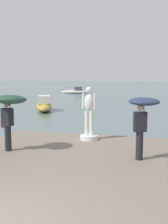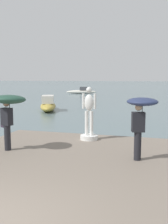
% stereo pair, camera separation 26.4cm
% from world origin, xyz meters
% --- Properties ---
extents(ground_plane, '(400.00, 400.00, 0.00)m').
position_xyz_m(ground_plane, '(0.00, 40.00, 0.00)').
color(ground_plane, slate).
extents(pier, '(7.27, 10.87, 0.40)m').
position_xyz_m(pier, '(0.00, 2.44, 0.20)').
color(pier, slate).
rests_on(pier, ground).
extents(statue_white_figure, '(0.72, 0.72, 2.14)m').
position_xyz_m(statue_white_figure, '(0.16, 6.87, 1.21)').
color(statue_white_figure, white).
rests_on(statue_white_figure, pier).
extents(onlooker_left, '(1.39, 1.40, 1.95)m').
position_xyz_m(onlooker_left, '(-2.05, 4.53, 1.98)').
color(onlooker_left, black).
rests_on(onlooker_left, pier).
extents(onlooker_right, '(1.16, 1.16, 1.92)m').
position_xyz_m(onlooker_right, '(2.35, 4.68, 1.89)').
color(onlooker_right, black).
rests_on(onlooker_right, pier).
extents(boat_near, '(3.19, 5.32, 1.36)m').
position_xyz_m(boat_near, '(-6.72, 18.42, 0.50)').
color(boat_near, '#B2993D').
rests_on(boat_near, ground).
extents(boat_mid, '(5.56, 2.64, 1.27)m').
position_xyz_m(boat_mid, '(-11.04, 43.58, 0.44)').
color(boat_mid, silver).
rests_on(boat_mid, ground).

